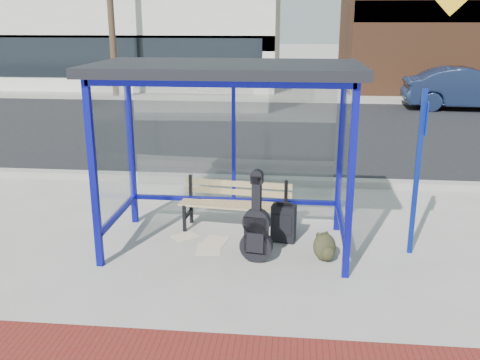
# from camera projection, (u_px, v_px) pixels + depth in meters

# --- Properties ---
(ground) EXTENTS (120.00, 120.00, 0.00)m
(ground) POSITION_uv_depth(u_px,v_px,m) (228.00, 246.00, 7.21)
(ground) COLOR #B2ADA0
(ground) RESTS_ON ground
(curb_near) EXTENTS (60.00, 0.25, 0.12)m
(curb_near) POSITION_uv_depth(u_px,v_px,m) (247.00, 180.00, 9.96)
(curb_near) COLOR gray
(curb_near) RESTS_ON ground
(street_asphalt) EXTENTS (60.00, 10.00, 0.00)m
(street_asphalt) POSITION_uv_depth(u_px,v_px,m) (264.00, 129.00, 14.83)
(street_asphalt) COLOR black
(street_asphalt) RESTS_ON ground
(curb_far) EXTENTS (60.00, 0.25, 0.12)m
(curb_far) POSITION_uv_depth(u_px,v_px,m) (272.00, 100.00, 19.67)
(curb_far) COLOR gray
(curb_far) RESTS_ON ground
(far_sidewalk) EXTENTS (60.00, 4.00, 0.01)m
(far_sidewalk) POSITION_uv_depth(u_px,v_px,m) (274.00, 95.00, 21.49)
(far_sidewalk) COLOR #B2ADA0
(far_sidewalk) RESTS_ON ground
(bus_shelter) EXTENTS (3.30, 1.80, 2.42)m
(bus_shelter) POSITION_uv_depth(u_px,v_px,m) (227.00, 91.00, 6.68)
(bus_shelter) COLOR #0D0F95
(bus_shelter) RESTS_ON ground
(storefront_white) EXTENTS (18.00, 6.04, 4.00)m
(storefront_white) POSITION_uv_depth(u_px,v_px,m) (83.00, 40.00, 24.64)
(storefront_white) COLOR silver
(storefront_white) RESTS_ON ground
(storefront_brown) EXTENTS (10.00, 7.08, 6.40)m
(storefront_brown) POSITION_uv_depth(u_px,v_px,m) (464.00, 12.00, 23.11)
(storefront_brown) COLOR #59331E
(storefront_brown) RESTS_ON ground
(bench) EXTENTS (1.62, 0.54, 0.75)m
(bench) POSITION_uv_depth(u_px,v_px,m) (236.00, 202.00, 7.66)
(bench) COLOR black
(bench) RESTS_ON ground
(guitar_bag) EXTENTS (0.43, 0.18, 1.13)m
(guitar_bag) POSITION_uv_depth(u_px,v_px,m) (256.00, 231.00, 6.64)
(guitar_bag) COLOR black
(guitar_bag) RESTS_ON ground
(suitcase) EXTENTS (0.35, 0.26, 0.57)m
(suitcase) POSITION_uv_depth(u_px,v_px,m) (284.00, 223.00, 7.29)
(suitcase) COLOR black
(suitcase) RESTS_ON ground
(backpack) EXTENTS (0.36, 0.35, 0.36)m
(backpack) POSITION_uv_depth(u_px,v_px,m) (325.00, 248.00, 6.74)
(backpack) COLOR #2A2A17
(backpack) RESTS_ON ground
(sign_post) EXTENTS (0.10, 0.27, 2.14)m
(sign_post) POSITION_uv_depth(u_px,v_px,m) (419.00, 164.00, 6.66)
(sign_post) COLOR navy
(sign_post) RESTS_ON ground
(newspaper_a) EXTENTS (0.43, 0.42, 0.01)m
(newspaper_a) POSITION_uv_depth(u_px,v_px,m) (185.00, 236.00, 7.52)
(newspaper_a) COLOR white
(newspaper_a) RESTS_ON ground
(newspaper_b) EXTENTS (0.40, 0.46, 0.01)m
(newspaper_b) POSITION_uv_depth(u_px,v_px,m) (215.00, 242.00, 7.34)
(newspaper_b) COLOR white
(newspaper_b) RESTS_ON ground
(newspaper_c) EXTENTS (0.37, 0.44, 0.01)m
(newspaper_c) POSITION_uv_depth(u_px,v_px,m) (209.00, 249.00, 7.11)
(newspaper_c) COLOR white
(newspaper_c) RESTS_ON ground
(parked_car) EXTENTS (4.28, 1.64, 1.39)m
(parked_car) POSITION_uv_depth(u_px,v_px,m) (469.00, 89.00, 17.81)
(parked_car) COLOR #16213E
(parked_car) RESTS_ON ground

